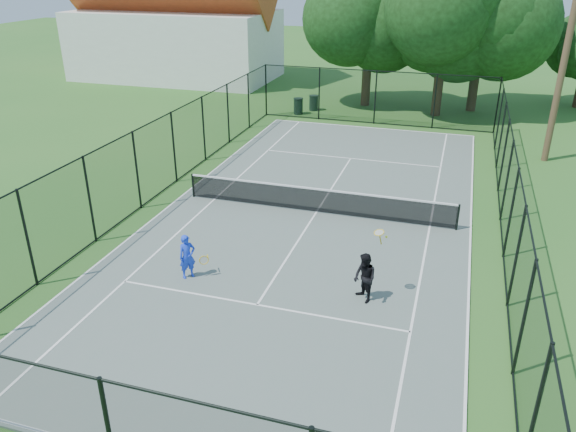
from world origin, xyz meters
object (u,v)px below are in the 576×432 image
(player_black, at_px, (365,278))
(utility_pole, at_px, (564,63))
(trash_bin_right, at_px, (314,103))
(tennis_net, at_px, (317,199))
(player_blue, at_px, (187,257))
(trash_bin_left, at_px, (298,106))

(player_black, bearing_deg, utility_pole, 67.33)
(utility_pole, xyz_separation_m, player_black, (-5.98, -14.31, -3.67))
(trash_bin_right, bearing_deg, tennis_net, -74.75)
(player_blue, bearing_deg, trash_bin_right, 94.56)
(player_blue, bearing_deg, player_black, 3.22)
(trash_bin_left, height_order, trash_bin_right, trash_bin_left)
(trash_bin_left, bearing_deg, tennis_net, -71.07)
(trash_bin_left, bearing_deg, player_blue, -83.25)
(tennis_net, xyz_separation_m, player_blue, (-2.44, -5.60, 0.16))
(trash_bin_left, bearing_deg, trash_bin_right, 60.38)
(trash_bin_left, relative_size, utility_pole, 0.11)
(player_blue, xyz_separation_m, player_black, (5.15, 0.29, 0.04))
(tennis_net, bearing_deg, player_black, -62.92)
(trash_bin_right, distance_m, utility_pole, 14.63)
(trash_bin_left, height_order, player_blue, player_blue)
(player_blue, height_order, player_black, player_black)
(player_black, bearing_deg, trash_bin_left, 111.29)
(tennis_net, xyz_separation_m, trash_bin_right, (-4.08, 14.95, -0.11))
(player_black, bearing_deg, player_blue, -176.78)
(trash_bin_left, bearing_deg, player_black, -68.71)
(trash_bin_left, xyz_separation_m, trash_bin_right, (0.66, 1.15, -0.02))
(player_black, bearing_deg, tennis_net, 117.08)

